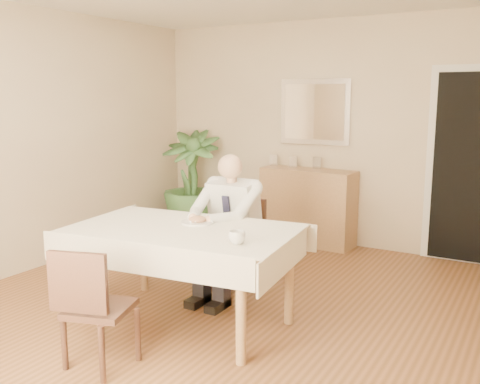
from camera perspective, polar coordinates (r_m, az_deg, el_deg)
The scene contains 17 objects.
room at distance 4.10m, azimuth -2.46°, elevation 4.06°, with size 5.00×5.02×2.60m.
doorway at distance 5.98m, azimuth 23.71°, elevation 2.28°, with size 0.96×0.07×2.10m.
mirror at distance 6.38m, azimuth 7.97°, elevation 8.46°, with size 0.86×0.04×0.76m.
dining_table at distance 4.11m, azimuth -6.03°, elevation -4.94°, with size 1.82×1.20×0.75m.
chair_far at distance 4.87m, azimuth 0.09°, elevation -5.01°, with size 0.40×0.40×0.82m.
chair_near at distance 3.57m, azimuth -15.57°, elevation -11.36°, with size 0.48×0.49×0.81m.
seated_man at distance 4.58m, azimuth -1.66°, elevation -2.99°, with size 0.48×0.72×1.24m.
plate at distance 4.22m, azimuth -4.53°, elevation -3.23°, with size 0.26×0.26×0.02m, color white.
food at distance 4.21m, azimuth -4.54°, elevation -2.93°, with size 0.14×0.14×0.06m, color brown.
knife at distance 4.14m, azimuth -4.55°, elevation -3.23°, with size 0.01×0.01×0.13m, color silver.
fork at distance 4.19m, azimuth -5.45°, elevation -3.10°, with size 0.01×0.01×0.13m, color silver.
coffee_mug at distance 3.62m, azimuth -0.32°, elevation -4.88°, with size 0.11×0.11×0.09m, color white.
sideboard at distance 6.37m, azimuth 7.22°, elevation -1.54°, with size 1.11×0.38×0.89m, color #A77E51.
photo_frame_left at distance 6.53m, azimuth 3.62°, elevation 3.39°, with size 0.10×0.02×0.14m, color silver.
photo_frame_center at distance 6.40m, azimuth 5.71°, elevation 3.22°, with size 0.10×0.02×0.14m, color silver.
photo_frame_right at distance 6.32m, azimuth 8.22°, elevation 3.07°, with size 0.10×0.02×0.14m, color silver.
potted_palm at distance 6.85m, azimuth -5.23°, elevation 1.10°, with size 0.73×0.73×1.31m, color #355F2D.
Camera 1 is at (2.19, -3.43, 1.75)m, focal length 40.00 mm.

